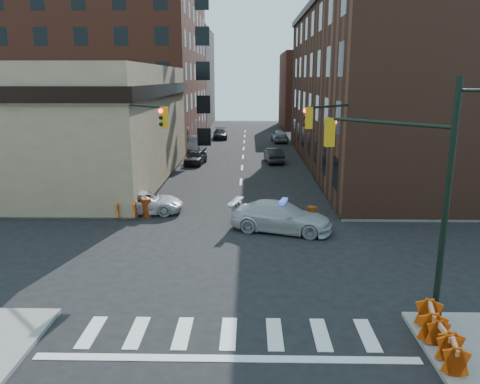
{
  "coord_description": "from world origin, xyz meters",
  "views": [
    {
      "loc": [
        0.64,
        -20.47,
        8.12
      ],
      "look_at": [
        0.17,
        3.62,
        2.2
      ],
      "focal_mm": 35.0,
      "sensor_mm": 36.0,
      "label": 1
    }
  ],
  "objects_px": {
    "parked_car_enear": "(274,155)",
    "barricade_nw_a": "(127,209)",
    "pedestrian_a": "(132,194)",
    "pedestrian_b": "(67,189)",
    "barricade_se_a": "(443,341)",
    "pickup": "(144,202)",
    "parked_car_wnear": "(196,157)",
    "parked_car_wfar": "(197,144)",
    "barrel_road": "(311,215)",
    "barrel_bank": "(146,208)",
    "police_car": "(281,217)"
  },
  "relations": [
    {
      "from": "parked_car_wnear",
      "to": "pedestrian_b",
      "type": "bearing_deg",
      "value": -106.09
    },
    {
      "from": "pickup",
      "to": "barrel_road",
      "type": "height_order",
      "value": "pickup"
    },
    {
      "from": "parked_car_wfar",
      "to": "barricade_nw_a",
      "type": "bearing_deg",
      "value": -86.76
    },
    {
      "from": "pickup",
      "to": "pedestrian_b",
      "type": "xyz_separation_m",
      "value": [
        -5.25,
        1.44,
        0.45
      ]
    },
    {
      "from": "pedestrian_b",
      "to": "barrel_road",
      "type": "distance_m",
      "value": 15.66
    },
    {
      "from": "parked_car_enear",
      "to": "barricade_nw_a",
      "type": "distance_m",
      "value": 21.43
    },
    {
      "from": "parked_car_enear",
      "to": "pedestrian_b",
      "type": "distance_m",
      "value": 21.6
    },
    {
      "from": "police_car",
      "to": "barrel_road",
      "type": "bearing_deg",
      "value": -38.07
    },
    {
      "from": "parked_car_enear",
      "to": "pickup",
      "type": "bearing_deg",
      "value": 58.17
    },
    {
      "from": "parked_car_enear",
      "to": "barricade_nw_a",
      "type": "relative_size",
      "value": 3.41
    },
    {
      "from": "parked_car_enear",
      "to": "pedestrian_b",
      "type": "xyz_separation_m",
      "value": [
        -14.13,
        -16.34,
        0.39
      ]
    },
    {
      "from": "barricade_se_a",
      "to": "barricade_nw_a",
      "type": "distance_m",
      "value": 18.82
    },
    {
      "from": "pedestrian_b",
      "to": "police_car",
      "type": "bearing_deg",
      "value": -12.88
    },
    {
      "from": "barrel_road",
      "to": "pickup",
      "type": "bearing_deg",
      "value": 168.6
    },
    {
      "from": "parked_car_enear",
      "to": "barrel_road",
      "type": "height_order",
      "value": "parked_car_enear"
    },
    {
      "from": "pickup",
      "to": "pedestrian_b",
      "type": "height_order",
      "value": "pedestrian_b"
    },
    {
      "from": "police_car",
      "to": "parked_car_enear",
      "type": "bearing_deg",
      "value": 14.18
    },
    {
      "from": "pedestrian_b",
      "to": "parked_car_wnear",
      "type": "bearing_deg",
      "value": 73.29
    },
    {
      "from": "pedestrian_a",
      "to": "barrel_bank",
      "type": "bearing_deg",
      "value": -35.72
    },
    {
      "from": "pickup",
      "to": "police_car",
      "type": "bearing_deg",
      "value": -114.21
    },
    {
      "from": "parked_car_wfar",
      "to": "pedestrian_a",
      "type": "height_order",
      "value": "pedestrian_a"
    },
    {
      "from": "barricade_se_a",
      "to": "pickup",
      "type": "bearing_deg",
      "value": 40.18
    },
    {
      "from": "pedestrian_b",
      "to": "barricade_nw_a",
      "type": "relative_size",
      "value": 1.51
    },
    {
      "from": "police_car",
      "to": "pedestrian_a",
      "type": "xyz_separation_m",
      "value": [
        -8.95,
        3.46,
        0.35
      ]
    },
    {
      "from": "parked_car_wfar",
      "to": "pedestrian_b",
      "type": "height_order",
      "value": "pedestrian_b"
    },
    {
      "from": "parked_car_wnear",
      "to": "parked_car_enear",
      "type": "distance_m",
      "value": 7.65
    },
    {
      "from": "parked_car_enear",
      "to": "barricade_nw_a",
      "type": "xyz_separation_m",
      "value": [
        -9.58,
        -19.17,
        -0.09
      ]
    },
    {
      "from": "pedestrian_a",
      "to": "pedestrian_b",
      "type": "bearing_deg",
      "value": 167.59
    },
    {
      "from": "parked_car_wnear",
      "to": "barricade_nw_a",
      "type": "xyz_separation_m",
      "value": [
        -2.02,
        -18.01,
        -0.06
      ]
    },
    {
      "from": "pickup",
      "to": "parked_car_wnear",
      "type": "distance_m",
      "value": 16.66
    },
    {
      "from": "parked_car_enear",
      "to": "pedestrian_b",
      "type": "height_order",
      "value": "pedestrian_b"
    },
    {
      "from": "parked_car_enear",
      "to": "barrel_bank",
      "type": "height_order",
      "value": "parked_car_enear"
    },
    {
      "from": "parked_car_enear",
      "to": "barricade_nw_a",
      "type": "bearing_deg",
      "value": 58.17
    },
    {
      "from": "parked_car_wnear",
      "to": "barricade_se_a",
      "type": "distance_m",
      "value": 33.52
    },
    {
      "from": "parked_car_wfar",
      "to": "barricade_nw_a",
      "type": "relative_size",
      "value": 3.89
    },
    {
      "from": "barrel_road",
      "to": "parked_car_wfar",
      "type": "bearing_deg",
      "value": 109.45
    },
    {
      "from": "barrel_road",
      "to": "barrel_bank",
      "type": "height_order",
      "value": "barrel_bank"
    },
    {
      "from": "parked_car_wnear",
      "to": "barrel_road",
      "type": "distance_m",
      "value": 20.56
    },
    {
      "from": "parked_car_wfar",
      "to": "parked_car_enear",
      "type": "distance_m",
      "value": 11.01
    },
    {
      "from": "police_car",
      "to": "barrel_bank",
      "type": "relative_size",
      "value": 5.05
    },
    {
      "from": "barricade_nw_a",
      "to": "police_car",
      "type": "bearing_deg",
      "value": -16.78
    },
    {
      "from": "pickup",
      "to": "parked_car_wfar",
      "type": "distance_m",
      "value": 24.92
    },
    {
      "from": "pedestrian_a",
      "to": "pedestrian_b",
      "type": "xyz_separation_m",
      "value": [
        -4.49,
        1.32,
        -0.03
      ]
    },
    {
      "from": "police_car",
      "to": "barrel_road",
      "type": "relative_size",
      "value": 5.48
    },
    {
      "from": "barricade_nw_a",
      "to": "parked_car_wfar",
      "type": "bearing_deg",
      "value": 82.95
    },
    {
      "from": "police_car",
      "to": "parked_car_wfar",
      "type": "distance_m",
      "value": 29.29
    },
    {
      "from": "barricade_se_a",
      "to": "police_car",
      "type": "bearing_deg",
      "value": 20.11
    },
    {
      "from": "police_car",
      "to": "barrel_bank",
      "type": "bearing_deg",
      "value": 87.94
    },
    {
      "from": "barricade_se_a",
      "to": "barrel_bank",
      "type": "bearing_deg",
      "value": 40.94
    },
    {
      "from": "pickup",
      "to": "pedestrian_a",
      "type": "bearing_deg",
      "value": 79.0
    }
  ]
}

